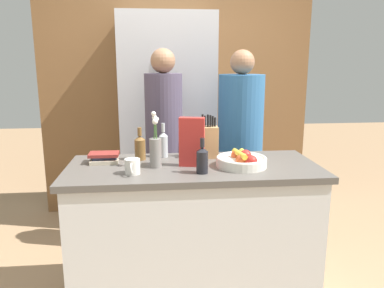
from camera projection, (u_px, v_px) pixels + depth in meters
The scene contains 14 objects.
kitchen_island at pixel (193, 234), 2.46m from camera, with size 1.59×0.68×0.94m.
back_wall_wood at pixel (177, 89), 3.93m from camera, with size 2.79×0.12×2.60m.
refrigerator at pixel (168, 122), 3.63m from camera, with size 0.88×0.62×2.01m.
fruit_bowl at pixel (242, 160), 2.33m from camera, with size 0.31×0.31×0.11m.
knife_block at pixel (209, 141), 2.54m from camera, with size 0.12×0.10×0.30m.
flower_vase at pixel (156, 149), 2.30m from camera, with size 0.07×0.07×0.35m.
cereal_box at pixel (192, 142), 2.32m from camera, with size 0.17×0.09×0.31m.
coffee_mug at pixel (132, 166), 2.18m from camera, with size 0.09×0.13×0.09m.
book_stack at pixel (104, 158), 2.43m from camera, with size 0.19×0.15×0.06m.
bottle_oil at pixel (202, 159), 2.18m from camera, with size 0.07×0.07×0.21m.
bottle_vinegar at pixel (163, 144), 2.56m from camera, with size 0.06×0.06×0.23m.
bottle_wine at pixel (140, 147), 2.49m from camera, with size 0.07×0.07×0.22m.
person_at_sink at pixel (164, 139), 3.08m from camera, with size 0.30×0.30×1.68m.
person_in_blue at pixel (240, 141), 3.09m from camera, with size 0.37×0.37×1.67m.
Camera 1 is at (-0.24, -2.27, 1.58)m, focal length 35.00 mm.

